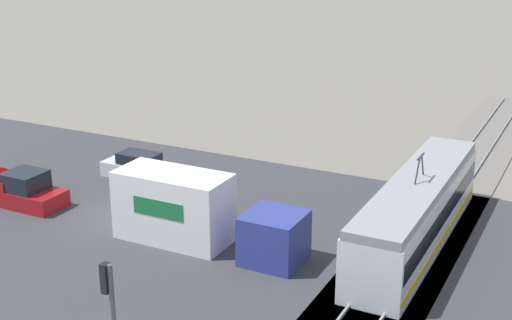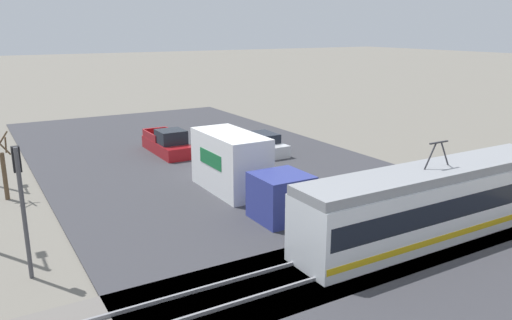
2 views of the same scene
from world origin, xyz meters
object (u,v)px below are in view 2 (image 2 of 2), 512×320
Objects in this scene: light_rail_tram at (433,203)px; sedan_car_0 at (264,145)px; street_tree at (4,170)px; box_truck at (241,169)px; pickup_truck at (168,144)px; traffic_light_pole at (21,194)px.

light_rail_tram is 16.90m from sedan_car_0.
light_rail_tram is at bearing -95.06° from sedan_car_0.
light_rail_tram reaches higher than sedan_car_0.
box_truck is at bearing 151.10° from street_tree.
box_truck is 1.59× the size of pickup_truck.
traffic_light_pole is 10.31m from street_tree.
traffic_light_pole is at bearing 89.89° from street_tree.
street_tree is at bearing -43.69° from light_rail_tram.
traffic_light_pole is (15.99, -5.07, 1.66)m from light_rail_tram.
light_rail_tram is 16.86m from traffic_light_pole.
sedan_car_0 is (-6.20, -7.77, -0.91)m from box_truck.
pickup_truck is (0.00, -11.30, -0.83)m from box_truck.
sedan_car_0 is at bearing -174.92° from street_tree.
traffic_light_pole is 1.35× the size of street_tree.
street_tree is (15.97, -15.26, 0.08)m from light_rail_tram.
sedan_car_0 is (-1.49, -16.81, -0.92)m from light_rail_tram.
pickup_truck is 7.14m from sedan_car_0.
pickup_truck is 1.28× the size of sedan_car_0.
street_tree is at bearing -28.90° from box_truck.
traffic_light_pole reaches higher than light_rail_tram.
street_tree is at bearing -90.11° from traffic_light_pole.
traffic_light_pole is at bearing -146.11° from sedan_car_0.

